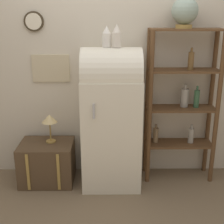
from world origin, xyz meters
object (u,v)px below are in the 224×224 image
globe (185,11)px  vase_left (107,37)px  refrigerator (111,116)px  vase_center (117,37)px  desk_lamp (50,120)px  suitcase_trunk (47,162)px

globe → vase_left: globe is taller
refrigerator → vase_center: bearing=-6.2°
vase_center → globe: bearing=10.3°
globe → vase_center: globe is taller
vase_left → desk_lamp: size_ratio=0.65×
suitcase_trunk → vase_center: vase_center is taller
vase_center → desk_lamp: vase_center is taller
globe → desk_lamp: (-1.45, -0.06, -1.16)m
suitcase_trunk → vase_left: bearing=-0.4°
globe → desk_lamp: bearing=-177.7°
vase_left → suitcase_trunk: bearing=179.6°
globe → desk_lamp: size_ratio=0.95×
globe → vase_center: (-0.70, -0.13, -0.24)m
refrigerator → globe: globe is taller
globe → refrigerator: bearing=-170.8°
refrigerator → vase_left: bearing=165.2°
desk_lamp → refrigerator: bearing=-5.3°
suitcase_trunk → vase_center: 1.62m
refrigerator → suitcase_trunk: size_ratio=2.57×
vase_center → desk_lamp: bearing=174.6°
suitcase_trunk → globe: (1.49, 0.10, 1.66)m
desk_lamp → globe: bearing=2.3°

